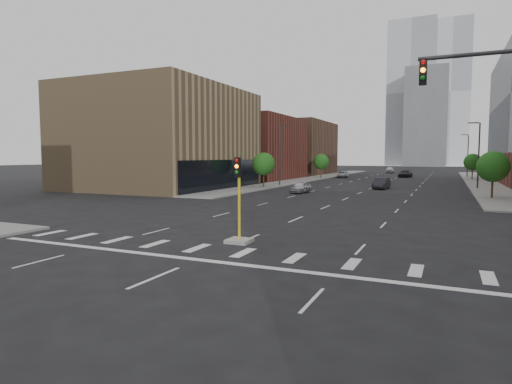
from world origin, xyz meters
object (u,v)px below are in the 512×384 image
Objects in this scene: car_far_left at (343,174)px; car_distant at (390,170)px; car_near_left at (301,187)px; car_deep_right at (405,174)px; car_mid_right at (382,183)px; median_traffic_signal at (239,224)px.

car_far_left is 0.97× the size of car_distant.
car_near_left is 40.25m from car_far_left.
car_near_left is 0.74× the size of car_deep_right.
car_distant is at bearing 99.36° from car_mid_right.
car_distant reaches higher than car_mid_right.
car_deep_right is (8.20, 46.52, 0.10)m from car_near_left.
median_traffic_signal reaches higher than car_near_left.
median_traffic_signal is at bearing -83.70° from car_deep_right.
car_mid_right is 36.05m from car_deep_right.
car_far_left is (-10.50, 70.54, -0.30)m from median_traffic_signal.
median_traffic_signal is 40.96m from car_mid_right.
median_traffic_signal is 100.64m from car_distant.
car_deep_right is at bearing 93.64° from car_mid_right.
median_traffic_signal is 0.88× the size of car_distant.
car_far_left is (-3.80, 40.07, -0.00)m from car_near_left.
car_mid_right reaches higher than car_near_left.
median_traffic_signal is 0.90× the size of car_far_left.
car_deep_right is (1.50, 76.99, -0.19)m from median_traffic_signal.
car_far_left is 13.63m from car_deep_right.
car_far_left is at bearing 115.71° from car_mid_right.
car_far_left is at bearing -144.32° from car_deep_right.
median_traffic_signal is at bearing -89.98° from car_far_left.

